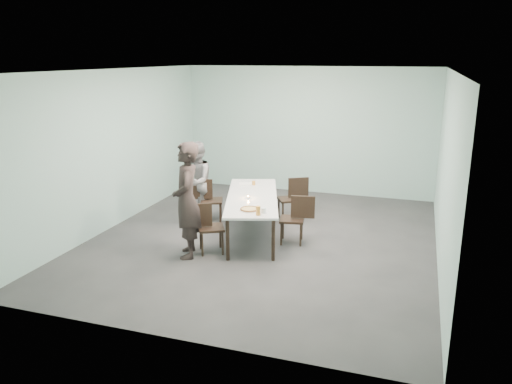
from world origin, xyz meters
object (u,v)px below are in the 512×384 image
(amber_tumbler, at_px, (254,183))
(tealight, at_px, (248,197))
(chair_near_left, at_px, (206,224))
(pizza, at_px, (250,209))
(diner_near, at_px, (187,200))
(side_plate, at_px, (256,206))
(chair_near_right, at_px, (296,216))
(beer_glass, at_px, (258,211))
(chair_far_right, at_px, (293,196))
(table, at_px, (252,199))
(chair_far_left, at_px, (208,197))
(water_tumbler, at_px, (264,211))
(diner_far, at_px, (196,182))

(amber_tumbler, bearing_deg, tealight, -77.38)
(chair_near_left, bearing_deg, pizza, -11.38)
(chair_near_left, height_order, diner_near, diner_near)
(side_plate, distance_m, amber_tumbler, 1.44)
(chair_near_right, xyz_separation_m, tealight, (-0.89, -0.04, 0.27))
(chair_near_right, distance_m, tealight, 0.93)
(chair_near_left, bearing_deg, beer_glass, -27.94)
(chair_far_right, xyz_separation_m, pizza, (-0.26, -1.96, 0.27))
(chair_near_left, distance_m, tealight, 1.02)
(side_plate, bearing_deg, table, 113.90)
(chair_far_left, height_order, chair_far_right, same)
(chair_near_right, distance_m, beer_glass, 1.05)
(chair_near_right, bearing_deg, tealight, -7.67)
(chair_near_left, relative_size, pizza, 2.56)
(chair_near_left, relative_size, amber_tumbler, 10.88)
(chair_near_left, height_order, side_plate, chair_near_left)
(chair_far_right, bearing_deg, chair_far_left, -7.53)
(water_tumbler, height_order, tealight, water_tumbler)
(chair_near_left, relative_size, tealight, 15.54)
(table, bearing_deg, tealight, -94.06)
(chair_near_right, xyz_separation_m, diner_far, (-2.22, 0.62, 0.30))
(table, height_order, diner_near, diner_near)
(chair_far_left, relative_size, beer_glass, 5.80)
(diner_far, distance_m, amber_tumbler, 1.15)
(chair_far_right, distance_m, side_plate, 1.73)
(chair_near_left, height_order, diner_far, diner_far)
(chair_far_left, xyz_separation_m, chair_near_right, (1.97, -0.61, 0.00))
(diner_far, bearing_deg, water_tumbler, 38.54)
(diner_far, xyz_separation_m, pizza, (1.58, -1.31, -0.03))
(chair_near_right, height_order, chair_far_right, same)
(chair_near_right, height_order, pizza, chair_near_right)
(chair_near_left, relative_size, chair_near_right, 1.00)
(pizza, bearing_deg, chair_far_right, 82.48)
(tealight, bearing_deg, diner_near, -121.45)
(water_tumbler, bearing_deg, chair_far_left, 139.18)
(diner_far, bearing_deg, chair_near_left, 15.47)
(pizza, bearing_deg, water_tumbler, -15.68)
(diner_far, distance_m, water_tumbler, 2.31)
(chair_near_left, relative_size, water_tumbler, 9.67)
(beer_glass, distance_m, tealight, 0.99)
(chair_far_right, height_order, diner_near, diner_near)
(table, bearing_deg, chair_far_right, 65.83)
(chair_far_right, distance_m, pizza, 1.99)
(chair_near_right, height_order, water_tumbler, chair_near_right)
(amber_tumbler, bearing_deg, chair_near_left, -97.09)
(chair_near_right, distance_m, side_plate, 0.80)
(water_tumbler, relative_size, amber_tumbler, 1.12)
(chair_near_right, distance_m, water_tumbler, 0.91)
(diner_near, distance_m, beer_glass, 1.18)
(chair_near_right, height_order, diner_near, diner_near)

